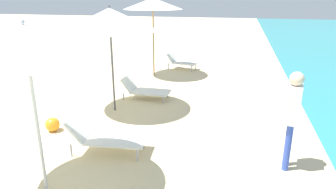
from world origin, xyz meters
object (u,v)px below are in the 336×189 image
umbrella_third (110,19)px  umbrella_farthest (153,4)px  umbrella_second (25,42)px  beach_ball (53,125)px  person_walking_near (292,111)px  lounger_third_shoreside (144,89)px  lounger_farthest_shoreside (181,62)px  lounger_second_shoreside (105,136)px

umbrella_third → umbrella_farthest: umbrella_farthest is taller
umbrella_second → beach_ball: 3.03m
umbrella_farthest → person_walking_near: 6.89m
lounger_third_shoreside → person_walking_near: person_walking_near is taller
lounger_farthest_shoreside → beach_ball: lounger_farthest_shoreside is taller
umbrella_farthest → lounger_farthest_shoreside: size_ratio=2.21×
umbrella_second → umbrella_third: bearing=94.6°
lounger_third_shoreside → person_walking_near: (3.48, -2.96, 0.77)m
lounger_second_shoreside → beach_ball: (-1.52, 0.60, -0.18)m
umbrella_third → lounger_third_shoreside: bearing=65.9°
lounger_second_shoreside → person_walking_near: size_ratio=0.87×
lounger_second_shoreside → umbrella_third: umbrella_third is taller
umbrella_second → umbrella_third: size_ratio=0.98×
person_walking_near → beach_ball: person_walking_near is taller
lounger_third_shoreside → beach_ball: 2.88m
lounger_second_shoreside → person_walking_near: 3.33m
lounger_farthest_shoreside → lounger_second_shoreside: bearing=-78.2°
umbrella_third → lounger_farthest_shoreside: bearing=80.3°
umbrella_second → umbrella_third: 3.40m
person_walking_near → lounger_third_shoreside: bearing=150.0°
umbrella_third → person_walking_near: 4.56m
lounger_second_shoreside → umbrella_third: (-0.70, 2.12, 1.96)m
umbrella_third → umbrella_second: bearing=-85.4°
lounger_third_shoreside → beach_ball: size_ratio=4.33×
lounger_farthest_shoreside → beach_ball: bearing=-91.7°
umbrella_second → umbrella_farthest: 6.97m
lounger_third_shoreside → lounger_farthest_shoreside: lounger_farthest_shoreside is taller
person_walking_near → beach_ball: 4.87m
lounger_second_shoreside → person_walking_near: (3.25, 0.22, 0.71)m
umbrella_second → person_walking_near: umbrella_second is taller
lounger_second_shoreside → lounger_third_shoreside: 3.18m
lounger_second_shoreside → lounger_third_shoreside: (-0.23, 3.17, -0.06)m
umbrella_second → person_walking_near: 4.16m
lounger_third_shoreside → lounger_farthest_shoreside: 3.78m
lounger_third_shoreside → umbrella_farthest: bearing=99.6°
lounger_second_shoreside → beach_ball: lounger_second_shoreside is taller
lounger_third_shoreside → person_walking_near: 4.63m
umbrella_second → lounger_second_shoreside: bearing=71.3°
lounger_second_shoreside → lounger_third_shoreside: bearing=88.7°
lounger_second_shoreside → lounger_farthest_shoreside: lounger_second_shoreside is taller
umbrella_second → lounger_farthest_shoreside: bearing=86.1°
lounger_second_shoreside → lounger_farthest_shoreside: size_ratio=1.17×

